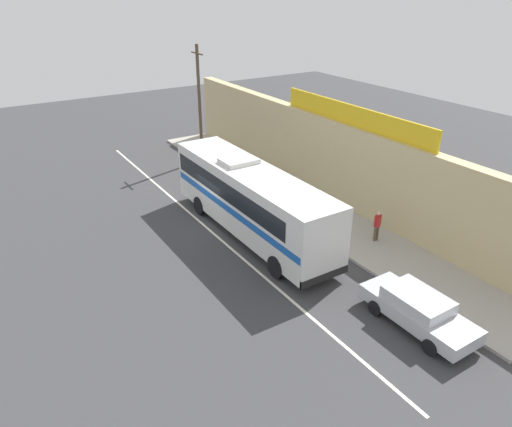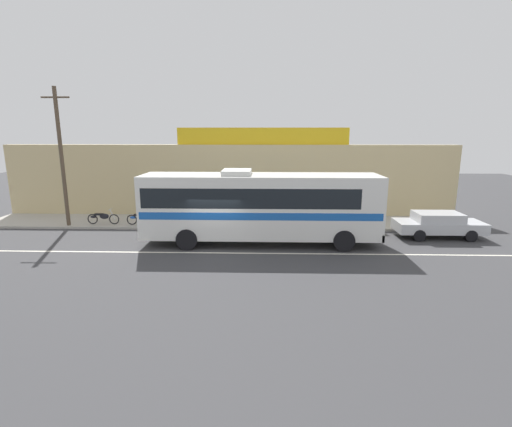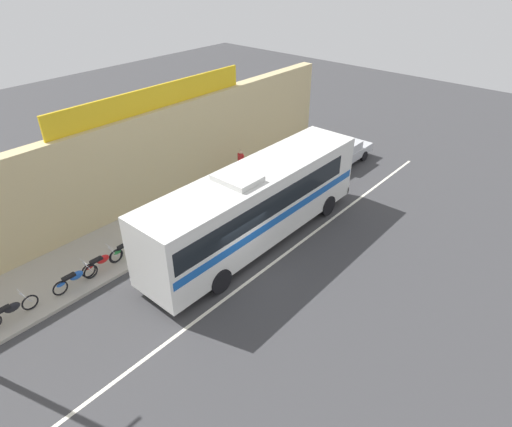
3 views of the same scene
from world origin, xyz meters
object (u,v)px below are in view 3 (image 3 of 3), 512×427
object	(u,v)px
intercity_bus	(255,202)
parked_car	(342,153)
pedestrian_far_right	(241,161)
motorcycle_black	(75,278)
motorcycle_purple	(101,262)
motorcycle_red	(10,310)
motorcycle_orange	(128,247)

from	to	relation	value
intercity_bus	parked_car	bearing A→B (deg)	8.33
pedestrian_far_right	parked_car	bearing A→B (deg)	-31.47
motorcycle_black	pedestrian_far_right	size ratio (longest dim) A/B	1.19
motorcycle_purple	motorcycle_red	size ratio (longest dim) A/B	0.96
pedestrian_far_right	motorcycle_purple	bearing A→B (deg)	-171.65
pedestrian_far_right	motorcycle_red	bearing A→B (deg)	-173.78
motorcycle_purple	parked_car	bearing A→B (deg)	-6.85
intercity_bus	parked_car	world-z (taller)	intercity_bus
parked_car	motorcycle_orange	world-z (taller)	parked_car
motorcycle_purple	motorcycle_red	distance (m)	3.69
intercity_bus	motorcycle_orange	distance (m)	5.82
motorcycle_purple	motorcycle_orange	world-z (taller)	same
intercity_bus	motorcycle_black	bearing A→B (deg)	155.97
parked_car	motorcycle_orange	xyz separation A→B (m)	(-14.26, 1.88, -0.17)
motorcycle_orange	motorcycle_black	bearing A→B (deg)	-176.89
motorcycle_red	motorcycle_orange	world-z (taller)	same
intercity_bus	parked_car	size ratio (longest dim) A/B	2.58
intercity_bus	motorcycle_red	bearing A→B (deg)	161.06
intercity_bus	pedestrian_far_right	bearing A→B (deg)	48.40
intercity_bus	motorcycle_red	size ratio (longest dim) A/B	6.11
motorcycle_purple	motorcycle_red	xyz separation A→B (m)	(-3.69, -0.02, 0.00)
motorcycle_red	pedestrian_far_right	size ratio (longest dim) A/B	1.21
motorcycle_red	parked_car	bearing A→B (deg)	-5.49
parked_car	motorcycle_black	size ratio (longest dim) A/B	2.40
motorcycle_black	pedestrian_far_right	bearing A→B (deg)	8.05
parked_car	intercity_bus	bearing A→B (deg)	-171.67
motorcycle_black	parked_car	bearing A→B (deg)	-5.93
motorcycle_purple	motorcycle_black	xyz separation A→B (m)	(-1.26, -0.12, 0.00)
motorcycle_red	intercity_bus	bearing A→B (deg)	-18.94
parked_car	motorcycle_red	distance (m)	19.33
motorcycle_red	pedestrian_far_right	world-z (taller)	pedestrian_far_right
parked_car	pedestrian_far_right	world-z (taller)	pedestrian_far_right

